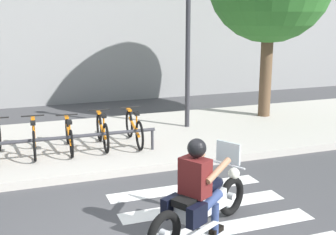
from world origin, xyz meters
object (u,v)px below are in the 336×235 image
object	(u,v)px
bike_rack	(17,143)
street_lamp	(188,40)
bicycle_5	(69,135)
bicycle_4	(34,138)
bicycle_7	(134,128)
bicycle_6	(102,131)
rider	(199,181)
motorcycle	(202,203)

from	to	relation	value
bike_rack	street_lamp	size ratio (longest dim) A/B	1.47
bicycle_5	bike_rack	distance (m)	1.22
bicycle_4	bicycle_7	world-z (taller)	bicycle_7
bike_rack	bicycle_5	bearing A→B (deg)	27.10
bike_rack	bicycle_4	bearing A→B (deg)	56.86
bicycle_4	street_lamp	distance (m)	4.44
bicycle_4	bicycle_6	distance (m)	1.45
bicycle_7	rider	bearing A→B (deg)	-93.58
rider	bicycle_6	xyz separation A→B (m)	(-0.46, 4.15, -0.31)
bicycle_4	bicycle_6	size ratio (longest dim) A/B	1.02
bicycle_5	bicycle_7	distance (m)	1.45
motorcycle	bicycle_5	bearing A→B (deg)	106.99
bicycle_5	motorcycle	bearing A→B (deg)	-73.01
motorcycle	bicycle_5	size ratio (longest dim) A/B	1.18
bicycle_5	rider	bearing A→B (deg)	-74.04
rider	bicycle_4	size ratio (longest dim) A/B	0.87
rider	bicycle_4	distance (m)	4.58
bicycle_4	bicycle_6	bearing A→B (deg)	-0.03
rider	bicycle_4	bearing A→B (deg)	114.72
bicycle_7	bike_rack	distance (m)	2.59
motorcycle	street_lamp	distance (m)	5.82
bike_rack	motorcycle	bearing A→B (deg)	-56.65
bicycle_4	rider	bearing A→B (deg)	-65.28
bicycle_4	street_lamp	bearing A→B (deg)	14.89
rider	bike_rack	distance (m)	4.26
motorcycle	bicycle_4	world-z (taller)	motorcycle
motorcycle	street_lamp	size ratio (longest dim) A/B	0.51
bicycle_4	street_lamp	world-z (taller)	street_lamp
rider	bicycle_6	distance (m)	4.19
bicycle_5	bike_rack	bearing A→B (deg)	-152.90
motorcycle	bicycle_7	world-z (taller)	motorcycle
motorcycle	bicycle_4	xyz separation A→B (m)	(-1.98, 4.11, 0.04)
bicycle_5	bicycle_7	xyz separation A→B (m)	(1.45, -0.00, 0.03)
bicycle_5	bicycle_7	bearing A→B (deg)	-0.06
rider	street_lamp	world-z (taller)	street_lamp
bicycle_6	bike_rack	bearing A→B (deg)	-162.98
bike_rack	street_lamp	distance (m)	4.88
bicycle_5	street_lamp	distance (m)	3.83
bicycle_5	bicycle_4	bearing A→B (deg)	-179.91
bicycle_5	street_lamp	xyz separation A→B (m)	(3.17, 1.03, 1.89)
motorcycle	bicycle_6	xyz separation A→B (m)	(-0.53, 4.11, 0.05)
motorcycle	bicycle_7	size ratio (longest dim) A/B	1.14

